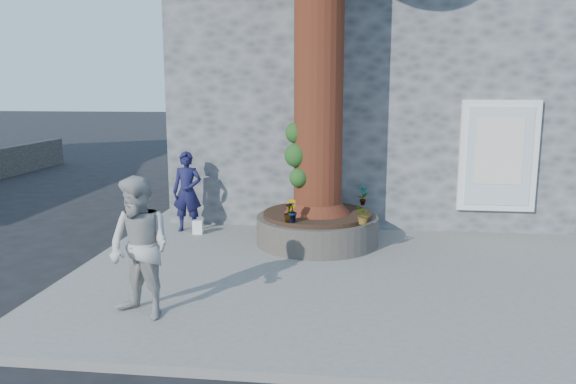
# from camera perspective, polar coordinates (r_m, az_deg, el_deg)

# --- Properties ---
(ground) EXTENTS (120.00, 120.00, 0.00)m
(ground) POSITION_cam_1_polar(r_m,az_deg,el_deg) (8.99, -3.10, -9.20)
(ground) COLOR black
(ground) RESTS_ON ground
(pavement) EXTENTS (9.00, 8.00, 0.12)m
(pavement) POSITION_cam_1_polar(r_m,az_deg,el_deg) (9.79, 6.68, -7.21)
(pavement) COLOR slate
(pavement) RESTS_ON ground
(yellow_line) EXTENTS (0.10, 30.00, 0.01)m
(yellow_line) POSITION_cam_1_polar(r_m,az_deg,el_deg) (10.81, -18.38, -6.29)
(yellow_line) COLOR yellow
(yellow_line) RESTS_ON ground
(stone_shop) EXTENTS (10.30, 8.30, 6.30)m
(stone_shop) POSITION_cam_1_polar(r_m,az_deg,el_deg) (15.56, 10.82, 10.85)
(stone_shop) COLOR #484C4D
(stone_shop) RESTS_ON ground
(planter) EXTENTS (2.30, 2.30, 0.60)m
(planter) POSITION_cam_1_polar(r_m,az_deg,el_deg) (10.68, 2.99, -3.67)
(planter) COLOR black
(planter) RESTS_ON pavement
(man) EXTENTS (0.60, 0.40, 1.64)m
(man) POSITION_cam_1_polar(r_m,az_deg,el_deg) (11.63, -10.20, 0.03)
(man) COLOR #15153A
(man) RESTS_ON pavement
(woman) EXTENTS (1.09, 0.99, 1.83)m
(woman) POSITION_cam_1_polar(r_m,az_deg,el_deg) (7.39, -14.84, -5.53)
(woman) COLOR #AAA7A2
(woman) RESTS_ON pavement
(shopping_bag) EXTENTS (0.20, 0.12, 0.28)m
(shopping_bag) POSITION_cam_1_polar(r_m,az_deg,el_deg) (11.49, -9.15, -3.55)
(shopping_bag) COLOR white
(shopping_bag) RESTS_ON pavement
(plant_a) EXTENTS (0.25, 0.21, 0.40)m
(plant_a) POSITION_cam_1_polar(r_m,az_deg,el_deg) (11.30, 7.58, -0.32)
(plant_a) COLOR gray
(plant_a) RESTS_ON planter
(plant_b) EXTENTS (0.31, 0.31, 0.40)m
(plant_b) POSITION_cam_1_polar(r_m,az_deg,el_deg) (9.77, 0.31, -1.93)
(plant_b) COLOR gray
(plant_b) RESTS_ON planter
(plant_c) EXTENTS (0.28, 0.28, 0.36)m
(plant_c) POSITION_cam_1_polar(r_m,az_deg,el_deg) (9.78, 0.14, -2.05)
(plant_c) COLOR gray
(plant_c) RESTS_ON planter
(plant_d) EXTENTS (0.29, 0.32, 0.32)m
(plant_d) POSITION_cam_1_polar(r_m,az_deg,el_deg) (9.72, 7.67, -2.36)
(plant_d) COLOR gray
(plant_d) RESTS_ON planter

